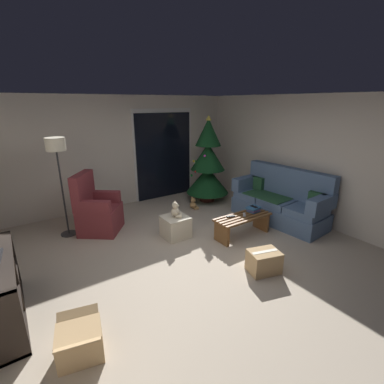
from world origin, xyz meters
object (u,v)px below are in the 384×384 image
coffee_table (243,223)px  remote_black (231,216)px  cardboard_box_taped_mid_floor (264,262)px  cardboard_box_open_near_shelf (80,342)px  cell_phone (254,207)px  floor_lamp (57,154)px  ottoman (175,227)px  teddy_bear_honey_by_tree (193,204)px  teddy_bear_cream (176,211)px  couch (281,202)px  book_stack (253,209)px  christmas_tree (208,165)px  remote_silver (244,215)px  armchair (97,211)px

coffee_table → remote_black: bearing=156.8°
cardboard_box_taped_mid_floor → cardboard_box_open_near_shelf: size_ratio=0.87×
cardboard_box_open_near_shelf → cell_phone: bearing=16.8°
floor_lamp → cardboard_box_taped_mid_floor: size_ratio=3.53×
ottoman → teddy_bear_honey_by_tree: bearing=42.2°
cell_phone → cardboard_box_taped_mid_floor: bearing=-129.9°
teddy_bear_honey_by_tree → teddy_bear_cream: bearing=-137.4°
cell_phone → coffee_table: bearing=-173.2°
couch → teddy_bear_honey_by_tree: bearing=127.2°
book_stack → christmas_tree: size_ratio=0.13×
cardboard_box_open_near_shelf → teddy_bear_cream: bearing=38.6°
remote_silver → teddy_bear_cream: 1.24m
couch → coffee_table: size_ratio=1.81×
couch → book_stack: couch is taller
teddy_bear_cream → cell_phone: bearing=-24.8°
couch → floor_lamp: floor_lamp is taller
couch → cell_phone: (-0.84, -0.06, 0.09)m
book_stack → teddy_bear_honey_by_tree: size_ratio=0.91×
couch → christmas_tree: size_ratio=0.96×
christmas_tree → cardboard_box_taped_mid_floor: christmas_tree is taller
armchair → floor_lamp: floor_lamp is taller
cardboard_box_open_near_shelf → christmas_tree: bearing=37.8°
ottoman → remote_silver: bearing=-31.2°
cell_phone → couch: bearing=3.4°
teddy_bear_cream → cardboard_box_taped_mid_floor: (0.48, -1.65, -0.35)m
coffee_table → cardboard_box_open_near_shelf: (-3.07, -0.98, -0.10)m
couch → christmas_tree: (-0.53, 1.78, 0.51)m
remote_silver → floor_lamp: size_ratio=0.09×
coffee_table → remote_silver: remote_silver is taller
remote_black → cardboard_box_open_near_shelf: remote_black is taller
remote_black → couch: bearing=-69.8°
book_stack → christmas_tree: (0.32, 1.84, 0.47)m
book_stack → floor_lamp: bearing=148.3°
remote_black → floor_lamp: floor_lamp is taller
remote_black → floor_lamp: 3.18m
couch → ottoman: 2.26m
coffee_table → remote_black: (-0.21, 0.09, 0.14)m
remote_silver → remote_black: size_ratio=1.00×
book_stack → christmas_tree: 1.93m
christmas_tree → armchair: (-2.74, -0.21, -0.51)m
ottoman → cardboard_box_taped_mid_floor: (0.49, -1.66, -0.03)m
couch → cell_phone: 0.85m
armchair → cardboard_box_open_near_shelf: armchair is taller
armchair → cardboard_box_open_near_shelf: size_ratio=1.95×
remote_silver → cardboard_box_taped_mid_floor: 1.19m
ottoman → coffee_table: bearing=-32.8°
christmas_tree → cardboard_box_open_near_shelf: (-3.69, -2.86, -0.75)m
teddy_bear_cream → teddy_bear_honey_by_tree: size_ratio=1.00×
teddy_bear_honey_by_tree → cell_phone: bearing=-79.0°
floor_lamp → ottoman: size_ratio=4.05×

